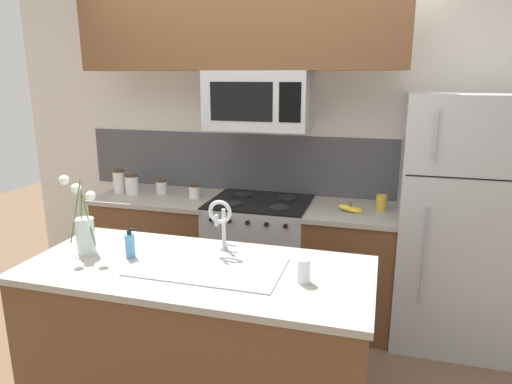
% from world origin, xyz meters
% --- Properties ---
extents(ground_plane, '(10.00, 10.00, 0.00)m').
position_xyz_m(ground_plane, '(0.00, 0.00, 0.00)').
color(ground_plane, brown).
extents(rear_partition, '(5.20, 0.10, 2.60)m').
position_xyz_m(rear_partition, '(0.30, 1.28, 1.30)').
color(rear_partition, silver).
rests_on(rear_partition, ground).
extents(splash_band, '(3.26, 0.01, 0.48)m').
position_xyz_m(splash_band, '(0.00, 1.22, 1.15)').
color(splash_band, '#4C4C51').
rests_on(splash_band, rear_partition).
extents(back_counter_left, '(0.96, 0.65, 0.91)m').
position_xyz_m(back_counter_left, '(-0.85, 0.90, 0.46)').
color(back_counter_left, brown).
rests_on(back_counter_left, ground).
extents(back_counter_right, '(0.66, 0.65, 0.91)m').
position_xyz_m(back_counter_right, '(0.70, 0.90, 0.46)').
color(back_counter_right, brown).
rests_on(back_counter_right, ground).
extents(stove_range, '(0.76, 0.64, 0.93)m').
position_xyz_m(stove_range, '(0.00, 0.90, 0.46)').
color(stove_range, '#A8AAAF').
rests_on(stove_range, ground).
extents(microwave, '(0.74, 0.40, 0.41)m').
position_xyz_m(microwave, '(0.00, 0.88, 1.68)').
color(microwave, '#A8AAAF').
extents(upper_cabinet_band, '(2.33, 0.34, 0.60)m').
position_xyz_m(upper_cabinet_band, '(-0.15, 0.85, 2.19)').
color(upper_cabinet_band, brown).
extents(refrigerator, '(0.85, 0.74, 1.75)m').
position_xyz_m(refrigerator, '(1.44, 0.92, 0.87)').
color(refrigerator, '#A8AAAF').
rests_on(refrigerator, ground).
extents(storage_jar_tall, '(0.09, 0.09, 0.19)m').
position_xyz_m(storage_jar_tall, '(-1.21, 0.89, 1.01)').
color(storage_jar_tall, silver).
rests_on(storage_jar_tall, back_counter_left).
extents(storage_jar_medium, '(0.11, 0.11, 0.16)m').
position_xyz_m(storage_jar_medium, '(-1.08, 0.87, 0.99)').
color(storage_jar_medium, silver).
rests_on(storage_jar_medium, back_counter_left).
extents(storage_jar_short, '(0.09, 0.09, 0.12)m').
position_xyz_m(storage_jar_short, '(-0.84, 0.93, 0.97)').
color(storage_jar_short, silver).
rests_on(storage_jar_short, back_counter_left).
extents(storage_jar_squat, '(0.09, 0.09, 0.10)m').
position_xyz_m(storage_jar_squat, '(-0.54, 0.89, 0.96)').
color(storage_jar_squat, silver).
rests_on(storage_jar_squat, back_counter_left).
extents(banana_bunch, '(0.19, 0.12, 0.08)m').
position_xyz_m(banana_bunch, '(0.69, 0.84, 0.93)').
color(banana_bunch, yellow).
rests_on(banana_bunch, back_counter_right).
extents(coffee_tin, '(0.08, 0.08, 0.11)m').
position_xyz_m(coffee_tin, '(0.90, 0.95, 0.97)').
color(coffee_tin, gold).
rests_on(coffee_tin, back_counter_right).
extents(island_counter, '(1.79, 0.79, 0.91)m').
position_xyz_m(island_counter, '(0.01, -0.35, 0.46)').
color(island_counter, brown).
rests_on(island_counter, ground).
extents(kitchen_sink, '(0.76, 0.42, 0.16)m').
position_xyz_m(kitchen_sink, '(0.07, -0.35, 0.84)').
color(kitchen_sink, '#ADAFB5').
rests_on(kitchen_sink, island_counter).
extents(sink_faucet, '(0.14, 0.14, 0.31)m').
position_xyz_m(sink_faucet, '(0.07, -0.14, 1.11)').
color(sink_faucet, '#B7BABF').
rests_on(sink_faucet, island_counter).
extents(dish_soap_bottle, '(0.06, 0.05, 0.16)m').
position_xyz_m(dish_soap_bottle, '(-0.38, -0.34, 0.98)').
color(dish_soap_bottle, '#4C93C6').
rests_on(dish_soap_bottle, island_counter).
extents(drinking_glass, '(0.07, 0.07, 0.12)m').
position_xyz_m(drinking_glass, '(0.57, -0.38, 0.97)').
color(drinking_glass, silver).
rests_on(drinking_glass, island_counter).
extents(flower_vase, '(0.20, 0.11, 0.44)m').
position_xyz_m(flower_vase, '(-0.64, -0.35, 1.04)').
color(flower_vase, silver).
rests_on(flower_vase, island_counter).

